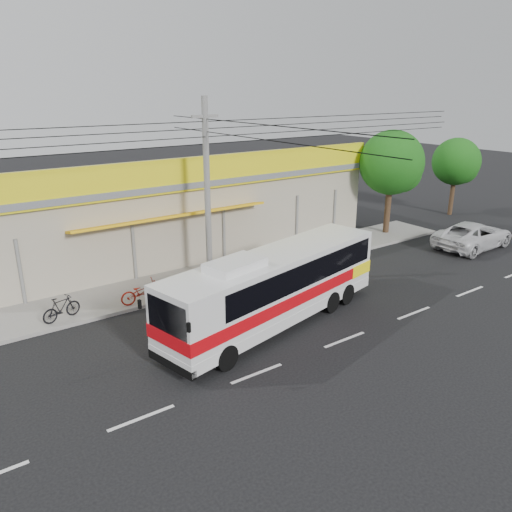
# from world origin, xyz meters

# --- Properties ---
(ground) EXTENTS (120.00, 120.00, 0.00)m
(ground) POSITION_xyz_m (0.00, 0.00, 0.00)
(ground) COLOR black
(ground) RESTS_ON ground
(sidewalk) EXTENTS (30.00, 3.20, 0.15)m
(sidewalk) POSITION_xyz_m (0.00, 6.00, 0.07)
(sidewalk) COLOR gray
(sidewalk) RESTS_ON ground
(lane_markings) EXTENTS (50.00, 0.12, 0.01)m
(lane_markings) POSITION_xyz_m (0.00, -2.50, 0.00)
(lane_markings) COLOR silver
(lane_markings) RESTS_ON ground
(storefront_building) EXTENTS (22.60, 9.20, 5.70)m
(storefront_building) POSITION_xyz_m (-0.01, 11.54, 2.30)
(storefront_building) COLOR #ABA08A
(storefront_building) RESTS_ON ground
(coach_bus) EXTENTS (10.69, 4.39, 3.22)m
(coach_bus) POSITION_xyz_m (-1.16, 0.08, 1.72)
(coach_bus) COLOR silver
(coach_bus) RESTS_ON ground
(motorbike_red) EXTENTS (1.92, 0.79, 0.98)m
(motorbike_red) POSITION_xyz_m (-4.87, 4.70, 0.64)
(motorbike_red) COLOR maroon
(motorbike_red) RESTS_ON sidewalk
(motorbike_dark) EXTENTS (1.69, 0.90, 0.98)m
(motorbike_dark) POSITION_xyz_m (-8.14, 4.98, 0.64)
(motorbike_dark) COLOR black
(motorbike_dark) RESTS_ON sidewalk
(white_car) EXTENTS (5.49, 2.68, 1.50)m
(white_car) POSITION_xyz_m (14.13, 1.30, 0.75)
(white_car) COLOR silver
(white_car) RESTS_ON ground
(utility_pole) EXTENTS (34.00, 14.00, 8.56)m
(utility_pole) POSITION_xyz_m (-1.15, 5.40, 7.06)
(utility_pole) COLOR slate
(utility_pole) RESTS_ON ground
(tree_near) EXTENTS (3.92, 3.92, 6.51)m
(tree_near) POSITION_xyz_m (12.31, 6.04, 4.40)
(tree_near) COLOR #341E15
(tree_near) RESTS_ON ground
(tree_far) EXTENTS (3.34, 3.34, 5.54)m
(tree_far) POSITION_xyz_m (20.21, 6.84, 3.75)
(tree_far) COLOR #341E15
(tree_far) RESTS_ON ground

